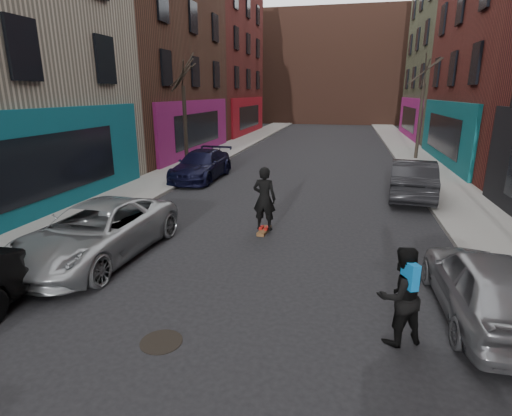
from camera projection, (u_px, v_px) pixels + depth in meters
The scene contains 13 objects.
sidewalk_left at pixel (243, 142), 32.57m from camera, with size 2.50×84.00×0.13m, color gray.
sidewalk_right at pixel (404, 146), 29.94m from camera, with size 2.50×84.00×0.13m, color gray.
building_far at pixel (335, 69), 53.68m from camera, with size 40.00×10.00×14.00m, color #47281E.
tree_left_far at pixel (184, 104), 20.39m from camera, with size 2.00×2.00×6.50m, color black, non-canonical shape.
tree_right_far at pixel (422, 100), 23.36m from camera, with size 2.00×2.00×6.80m, color black, non-canonical shape.
parked_left_far at pixel (97, 231), 9.83m from camera, with size 2.26×4.90×1.36m, color #969A9F.
parked_left_end at pixel (201, 165), 18.81m from camera, with size 1.89×4.64×1.35m, color black.
parked_right_far at pixel (486, 285), 7.12m from camera, with size 1.56×3.88×1.32m, color gray.
parked_right_end at pixel (412, 179), 15.49m from camera, with size 1.59×4.55×1.50m, color black.
skateboard at pixel (264, 231), 11.76m from camera, with size 0.22×0.80×0.10m, color brown.
skateboarder at pixel (264, 199), 11.49m from camera, with size 0.68×0.45×1.87m, color black.
pedestrian at pixel (401, 295), 6.39m from camera, with size 1.01×0.93×1.67m.
manhole at pixel (161, 342), 6.60m from camera, with size 0.70×0.70×0.01m, color black.
Camera 1 is at (2.00, -1.74, 3.98)m, focal length 28.00 mm.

